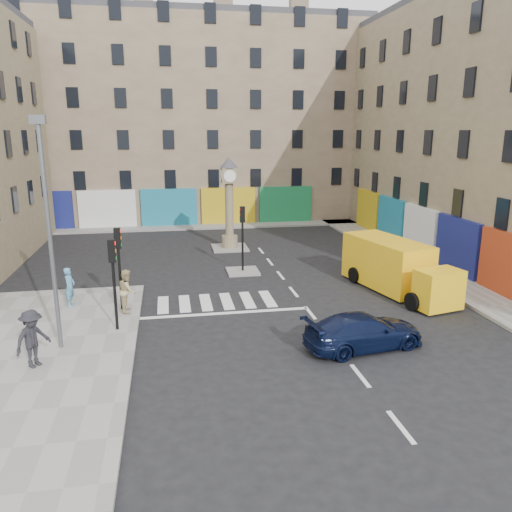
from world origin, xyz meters
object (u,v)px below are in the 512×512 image
object	(u,v)px
pedestrian_blue	(70,287)
clock_pillar	(229,197)
traffic_light_left_far	(119,256)
traffic_light_left_near	(113,270)
pedestrian_tan	(127,290)
lamp_post	(48,224)
pedestrian_dark	(32,339)
traffic_light_island	(242,228)
yellow_van	(395,267)
navy_sedan	(364,331)

from	to	relation	value
pedestrian_blue	clock_pillar	bearing A→B (deg)	-26.10
traffic_light_left_far	pedestrian_blue	bearing A→B (deg)	159.52
traffic_light_left_near	pedestrian_tan	distance (m)	2.58
traffic_light_left_far	pedestrian_blue	xyz separation A→B (m)	(-2.34, 0.87, -1.58)
clock_pillar	traffic_light_left_far	bearing A→B (deg)	-118.94
lamp_post	pedestrian_blue	distance (m)	6.01
pedestrian_tan	lamp_post	bearing A→B (deg)	144.99
pedestrian_dark	traffic_light_left_near	bearing A→B (deg)	-1.60
clock_pillar	traffic_light_island	bearing A→B (deg)	-90.00
clock_pillar	pedestrian_tan	world-z (taller)	clock_pillar
traffic_light_left_near	pedestrian_blue	world-z (taller)	traffic_light_left_near
traffic_light_left_far	pedestrian_tan	xyz separation A→B (m)	(0.30, -0.33, -1.52)
clock_pillar	pedestrian_tan	xyz separation A→B (m)	(-6.00, -11.73, -2.45)
lamp_post	yellow_van	world-z (taller)	lamp_post
traffic_light_left_near	clock_pillar	distance (m)	15.19
yellow_van	pedestrian_blue	distance (m)	15.70
pedestrian_blue	yellow_van	bearing A→B (deg)	-77.27
navy_sedan	yellow_van	xyz separation A→B (m)	(4.13, 6.23, 0.59)
pedestrian_tan	traffic_light_left_near	bearing A→B (deg)	169.12
pedestrian_tan	pedestrian_dark	bearing A→B (deg)	148.24
traffic_light_left_near	lamp_post	bearing A→B (deg)	-143.62
traffic_light_island	pedestrian_tan	size ratio (longest dim) A/B	1.94
navy_sedan	yellow_van	distance (m)	7.49
navy_sedan	pedestrian_blue	distance (m)	13.22
yellow_van	navy_sedan	bearing A→B (deg)	-136.35
traffic_light_left_near	navy_sedan	size ratio (longest dim) A/B	0.81
traffic_light_island	yellow_van	bearing A→B (deg)	-33.50
navy_sedan	yellow_van	world-z (taller)	yellow_van
traffic_light_left_near	yellow_van	xyz separation A→B (m)	(13.37, 3.12, -1.36)
traffic_light_left_near	navy_sedan	world-z (taller)	traffic_light_left_near
traffic_light_left_near	pedestrian_dark	world-z (taller)	traffic_light_left_near
yellow_van	pedestrian_dark	bearing A→B (deg)	-172.06
traffic_light_left_near	traffic_light_left_far	xyz separation A→B (m)	(0.00, 2.40, 0.00)
traffic_light_left_far	clock_pillar	world-z (taller)	clock_pillar
lamp_post	navy_sedan	bearing A→B (deg)	-8.70
lamp_post	traffic_light_left_near	bearing A→B (deg)	36.38
lamp_post	yellow_van	bearing A→B (deg)	16.50
pedestrian_dark	pedestrian_tan	bearing A→B (deg)	9.79
traffic_light_left_near	navy_sedan	distance (m)	9.94
traffic_light_left_far	clock_pillar	bearing A→B (deg)	61.06
yellow_van	pedestrian_dark	xyz separation A→B (m)	(-15.82, -5.99, -0.10)
traffic_light_left_near	navy_sedan	bearing A→B (deg)	-18.58
lamp_post	yellow_van	xyz separation A→B (m)	(15.27, 4.52, -3.54)
traffic_light_island	clock_pillar	xyz separation A→B (m)	(0.00, 6.00, 0.96)
traffic_light_island	lamp_post	bearing A→B (deg)	-131.71
navy_sedan	pedestrian_dark	size ratio (longest dim) A/B	2.27
traffic_light_left_near	pedestrian_blue	bearing A→B (deg)	125.51
pedestrian_blue	traffic_light_left_far	bearing A→B (deg)	-97.21
traffic_light_left_far	yellow_van	distance (m)	13.46
yellow_van	pedestrian_blue	size ratio (longest dim) A/B	4.05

